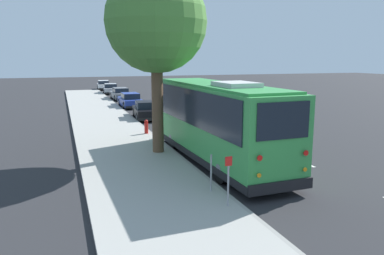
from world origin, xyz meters
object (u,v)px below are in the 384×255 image
Objects in this scene: shuttle_bus at (217,118)px; parked_sedan_black at (146,111)px; parked_sedan_blue at (130,100)px; street_tree at (155,15)px; parked_sedan_gray at (120,94)px; fire_hydrant at (146,127)px; sign_post_far at (211,173)px; sign_post_near at (228,181)px; parked_sedan_silver at (111,89)px; parked_sedan_white at (103,85)px.

shuttle_bus is 2.35× the size of parked_sedan_black.
street_tree reaches higher than parked_sedan_blue.
parked_sedan_blue is 1.00× the size of parked_sedan_gray.
street_tree reaches higher than parked_sedan_black.
sign_post_far is at bearing 179.58° from fire_hydrant.
shuttle_bus is at bearing -19.23° from sign_post_near.
shuttle_bus is 6.61× the size of sign_post_near.
parked_sedan_blue is at bearing -3.50° from sign_post_near.
sign_post_near is 1.22× the size of sign_post_far.
parked_sedan_black is 6.43m from fire_hydrant.
parked_sedan_gray is at bearing -174.61° from parked_sedan_silver.
parked_sedan_black is 13.92m from parked_sedan_gray.
fire_hydrant is at bearing -5.35° from street_tree.
parked_sedan_silver reaches higher than fire_hydrant.
parked_sedan_gray reaches higher than fire_hydrant.
street_tree is (-31.77, 1.83, 5.79)m from parked_sedan_silver.
parked_sedan_silver is 32.35m from street_tree.
parked_sedan_silver is (33.92, 0.28, -1.34)m from shuttle_bus.
sign_post_far reaches higher than fire_hydrant.
shuttle_bus is 8.05× the size of sign_post_far.
fire_hydrant is (-6.28, 1.38, -0.06)m from parked_sedan_black.
shuttle_bus reaches higher than parked_sedan_gray.
sign_post_near is at bearing -177.86° from parked_sedan_silver.
sign_post_near reaches higher than parked_sedan_blue.
parked_sedan_blue is 0.51× the size of street_tree.
parked_sedan_silver is 37.73m from sign_post_far.
street_tree is 5.86× the size of sign_post_near.
parked_sedan_black is at bearing -175.79° from parked_sedan_silver.
street_tree reaches higher than parked_sedan_silver.
shuttle_bus reaches higher than fire_hydrant.
parked_sedan_blue is 23.72m from sign_post_far.
parked_sedan_gray is at bearing -1.49° from shuttle_bus.
parked_sedan_silver is 2.91× the size of sign_post_near.
shuttle_bus is 26.66m from parked_sedan_gray.
parked_sedan_black is at bearing -4.66° from sign_post_near.
parked_sedan_blue is at bearing -6.16° from fire_hydrant.
shuttle_bus is 12.45× the size of fire_hydrant.
street_tree is (2.14, 2.11, 4.44)m from shuttle_bus.
parked_sedan_white is at bearing -2.10° from fire_hydrant.
parked_sedan_silver is at bearing 0.25° from parked_sedan_blue.
parked_sedan_gray is 31.78m from sign_post_near.
parked_sedan_white is 2.89× the size of sign_post_near.
street_tree is 9.08m from sign_post_near.
street_tree is at bearing 174.44° from parked_sedan_gray.
sign_post_near reaches higher than parked_sedan_silver.
sign_post_near is at bearing 176.07° from parked_sedan_gray.
shuttle_bus reaches higher than parked_sedan_white.
parked_sedan_white reaches higher than parked_sedan_blue.
parked_sedan_silver is (14.02, 0.03, -0.01)m from parked_sedan_blue.
parked_sedan_blue is 1.03× the size of parked_sedan_silver.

